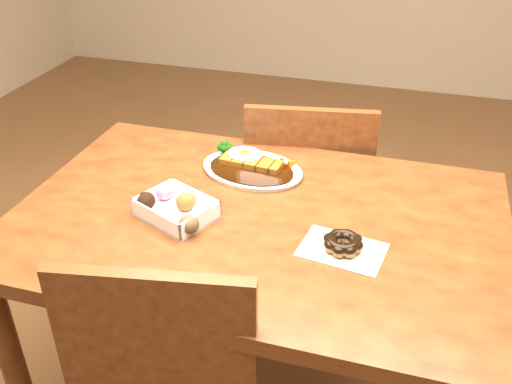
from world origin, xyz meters
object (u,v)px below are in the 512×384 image
(chair_far, at_px, (307,200))
(donut_box, at_px, (174,208))
(katsu_curry_plate, at_px, (251,166))
(pon_de_ring, at_px, (343,244))
(table, at_px, (257,248))

(chair_far, bearing_deg, donut_box, 60.41)
(katsu_curry_plate, bearing_deg, chair_far, 72.30)
(donut_box, height_order, pon_de_ring, donut_box)
(table, xyz_separation_m, donut_box, (-0.19, -0.06, 0.12))
(chair_far, xyz_separation_m, pon_de_ring, (0.20, -0.62, 0.29))
(table, relative_size, chair_far, 1.38)
(table, xyz_separation_m, chair_far, (0.02, 0.54, -0.17))
(katsu_curry_plate, xyz_separation_m, donut_box, (-0.11, -0.27, 0.01))
(donut_box, bearing_deg, table, 17.36)
(table, xyz_separation_m, katsu_curry_plate, (-0.08, 0.21, 0.11))
(pon_de_ring, bearing_deg, chair_far, 108.01)
(katsu_curry_plate, bearing_deg, donut_box, -112.66)
(table, distance_m, pon_de_ring, 0.27)
(table, distance_m, donut_box, 0.24)
(pon_de_ring, bearing_deg, donut_box, 177.20)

